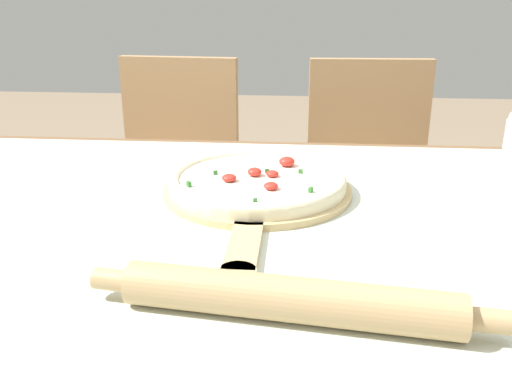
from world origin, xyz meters
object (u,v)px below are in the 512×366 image
object	(u,v)px
pizza	(257,180)
chair_right	(368,183)
pizza_peel	(256,194)
rolling_pin	(289,299)
chair_left	(175,177)

from	to	relation	value
pizza	chair_right	distance (m)	0.80
pizza_peel	pizza	bearing A→B (deg)	89.49
pizza_peel	pizza	world-z (taller)	pizza
pizza	pizza_peel	bearing A→B (deg)	-90.51
pizza	rolling_pin	bearing A→B (deg)	-80.34
pizza	chair_left	world-z (taller)	chair_left
chair_right	pizza	bearing A→B (deg)	-114.31
rolling_pin	chair_right	bearing A→B (deg)	78.50
pizza_peel	chair_left	xyz separation A→B (m)	(-0.32, 0.72, -0.23)
pizza	chair_left	xyz separation A→B (m)	(-0.32, 0.70, -0.25)
pizza	chair_right	size ratio (longest dim) A/B	0.37
pizza_peel	chair_right	bearing A→B (deg)	68.02
pizza_peel	chair_right	size ratio (longest dim) A/B	0.58
chair_left	chair_right	distance (m)	0.62
chair_right	chair_left	bearing A→B (deg)	178.23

